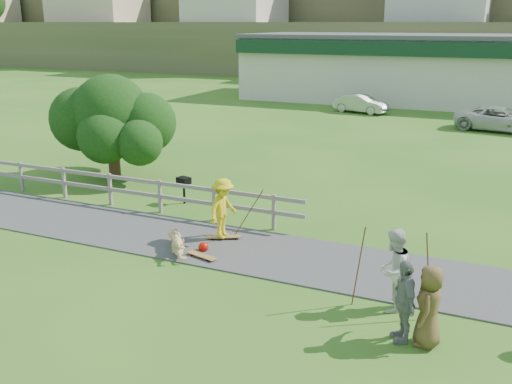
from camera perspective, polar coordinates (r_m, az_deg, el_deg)
ground at (r=15.34m, az=-9.97°, el=-6.60°), size 260.00×260.00×0.00m
path at (r=16.50m, az=-7.09°, el=-4.70°), size 34.00×3.00×0.04m
fence at (r=20.26m, az=-15.79°, el=0.93°), size 15.05×0.10×1.10m
strip_mall at (r=46.84m, az=19.41°, el=11.53°), size 32.50×10.75×5.10m
skater_rider at (r=16.10m, az=-3.31°, el=-1.96°), size 0.77×1.18×1.72m
skater_fallen at (r=15.52m, az=-7.87°, el=-5.01°), size 1.54×1.36×0.61m
spectator_a at (r=12.58m, az=13.57°, el=-7.62°), size 0.83×0.99×1.83m
spectator_b at (r=11.50m, az=14.58°, el=-10.49°), size 0.81×1.07×1.69m
spectator_c at (r=11.49m, az=16.93°, el=-10.89°), size 0.53×0.80×1.63m
car_silver at (r=40.16m, az=10.44°, el=8.68°), size 4.02×2.21×1.25m
car_white at (r=35.54m, az=23.27°, el=6.71°), size 5.24×3.01×1.38m
tree at (r=23.22m, az=-14.15°, el=5.23°), size 4.81×4.81×3.20m
bbq at (r=19.63m, az=-7.21°, el=0.16°), size 0.50×0.42×0.93m
longboard_rider at (r=16.37m, az=-3.26°, el=-4.64°), size 0.96×0.65×0.11m
longboard_fallen at (r=15.15m, az=-5.44°, el=-6.51°), size 0.93×0.44×0.10m
helmet at (r=15.57m, az=-5.28°, el=-5.50°), size 0.28×0.28×0.28m
pole_rider at (r=16.18m, az=-0.77°, el=-1.72°), size 0.03×0.03×1.78m
pole_spec_left at (r=12.57m, az=10.22°, el=-7.32°), size 0.03×0.03×1.87m
pole_spec_right at (r=12.38m, az=16.86°, el=-8.07°), size 0.03×0.03×1.92m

